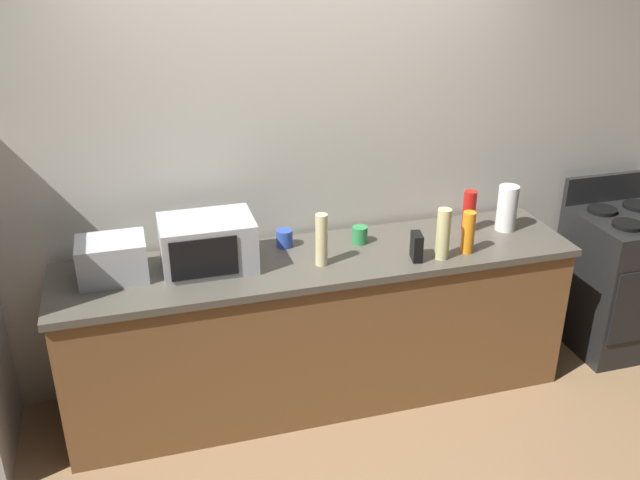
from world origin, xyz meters
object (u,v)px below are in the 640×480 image
(bottle_hand_soap, at_px, (322,240))
(bottle_hot_sauce, at_px, (469,211))
(stove_range, at_px, (620,280))
(microwave, at_px, (207,244))
(mug_green, at_px, (360,235))
(mug_blue, at_px, (285,238))
(bottle_vinegar, at_px, (443,234))
(cordless_phone, at_px, (417,247))
(bottle_dish_soap, at_px, (468,232))
(toaster_oven, at_px, (112,259))
(paper_towel_roll, at_px, (507,208))

(bottle_hand_soap, xyz_separation_m, bottle_hot_sauce, (0.95, 0.18, -0.02))
(stove_range, distance_m, microwave, 2.66)
(stove_range, relative_size, mug_green, 11.13)
(stove_range, distance_m, mug_blue, 2.21)
(stove_range, distance_m, mug_green, 1.81)
(microwave, xyz_separation_m, bottle_vinegar, (1.22, -0.24, 0.01))
(cordless_phone, relative_size, bottle_dish_soap, 0.64)
(bottle_hot_sauce, height_order, bottle_vinegar, bottle_vinegar)
(cordless_phone, bearing_deg, mug_green, 139.34)
(cordless_phone, bearing_deg, toaster_oven, -177.15)
(bottle_hand_soap, bearing_deg, stove_range, 2.47)
(paper_towel_roll, distance_m, bottle_vinegar, 0.58)
(bottle_hot_sauce, bearing_deg, stove_range, -5.19)
(stove_range, height_order, mug_green, stove_range)
(stove_range, xyz_separation_m, mug_blue, (-2.15, 0.18, 0.49))
(mug_green, bearing_deg, bottle_dish_soap, -27.78)
(paper_towel_roll, bearing_deg, bottle_vinegar, -154.91)
(mug_green, height_order, mug_blue, same)
(bottle_dish_soap, relative_size, mug_green, 2.43)
(bottle_dish_soap, xyz_separation_m, mug_blue, (-0.94, 0.35, -0.07))
(toaster_oven, bearing_deg, paper_towel_roll, -0.26)
(cordless_phone, bearing_deg, bottle_hand_soap, -178.20)
(cordless_phone, bearing_deg, bottle_dish_soap, 12.60)
(stove_range, relative_size, mug_blue, 11.03)
(paper_towel_roll, height_order, bottle_hand_soap, bottle_hand_soap)
(paper_towel_roll, relative_size, bottle_vinegar, 0.95)
(stove_range, xyz_separation_m, toaster_oven, (-3.07, 0.06, 0.54))
(bottle_hand_soap, distance_m, bottle_hot_sauce, 0.96)
(paper_towel_roll, height_order, cordless_phone, paper_towel_roll)
(paper_towel_roll, height_order, bottle_hot_sauce, paper_towel_roll)
(stove_range, height_order, bottle_vinegar, bottle_vinegar)
(stove_range, bearing_deg, toaster_oven, 178.88)
(toaster_oven, xyz_separation_m, paper_towel_roll, (2.22, -0.01, 0.03))
(mug_green, bearing_deg, bottle_vinegar, -40.36)
(microwave, bearing_deg, cordless_phone, -11.48)
(paper_towel_roll, bearing_deg, microwave, -179.93)
(toaster_oven, bearing_deg, bottle_hot_sauce, 1.05)
(stove_range, relative_size, bottle_dish_soap, 4.57)
(toaster_oven, height_order, mug_blue, toaster_oven)
(microwave, height_order, paper_towel_roll, same)
(bottle_dish_soap, bearing_deg, bottle_hand_soap, 174.52)
(mug_blue, bearing_deg, cordless_phone, -28.98)
(stove_range, bearing_deg, bottle_hot_sauce, 174.81)
(bottle_hand_soap, height_order, mug_blue, bottle_hand_soap)
(toaster_oven, xyz_separation_m, mug_blue, (0.92, 0.12, -0.06))
(bottle_dish_soap, distance_m, mug_green, 0.60)
(bottle_hand_soap, relative_size, bottle_dish_soap, 1.21)
(microwave, relative_size, bottle_hot_sauce, 1.96)
(microwave, distance_m, bottle_vinegar, 1.24)
(paper_towel_roll, xyz_separation_m, bottle_vinegar, (-0.52, -0.24, 0.01))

